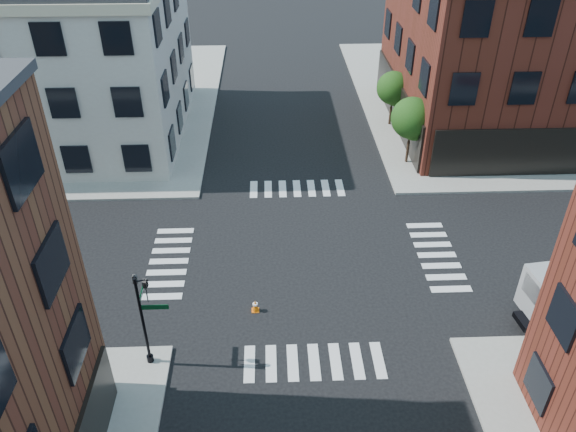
# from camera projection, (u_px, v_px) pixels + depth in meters

# --- Properties ---
(ground) EXTENTS (120.00, 120.00, 0.00)m
(ground) POSITION_uv_depth(u_px,v_px,m) (304.00, 258.00, 29.23)
(ground) COLOR black
(ground) RESTS_ON ground
(sidewalk_ne) EXTENTS (30.00, 30.00, 0.15)m
(sidewalk_ne) POSITION_uv_depth(u_px,v_px,m) (537.00, 97.00, 47.25)
(sidewalk_ne) COLOR gray
(sidewalk_ne) RESTS_ON ground
(sidewalk_nw) EXTENTS (30.00, 30.00, 0.15)m
(sidewalk_nw) POSITION_uv_depth(u_px,v_px,m) (32.00, 104.00, 45.92)
(sidewalk_nw) COLOR gray
(sidewalk_nw) RESTS_ON ground
(building_nw) EXTENTS (22.00, 16.00, 11.00)m
(building_nw) POSITION_uv_depth(u_px,v_px,m) (17.00, 59.00, 38.81)
(building_nw) COLOR #BBB5AB
(building_nw) RESTS_ON ground
(tree_near) EXTENTS (2.69, 2.69, 4.49)m
(tree_near) POSITION_uv_depth(u_px,v_px,m) (413.00, 120.00, 35.96)
(tree_near) COLOR black
(tree_near) RESTS_ON ground
(tree_far) EXTENTS (2.43, 2.43, 4.07)m
(tree_far) POSITION_uv_depth(u_px,v_px,m) (394.00, 90.00, 41.10)
(tree_far) COLOR black
(tree_far) RESTS_ON ground
(signal_pole) EXTENTS (1.29, 1.24, 4.60)m
(signal_pole) POSITION_uv_depth(u_px,v_px,m) (144.00, 311.00, 21.88)
(signal_pole) COLOR black
(signal_pole) RESTS_ON ground
(traffic_cone) EXTENTS (0.35, 0.35, 0.63)m
(traffic_cone) POSITION_uv_depth(u_px,v_px,m) (255.00, 306.00, 25.81)
(traffic_cone) COLOR orange
(traffic_cone) RESTS_ON ground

